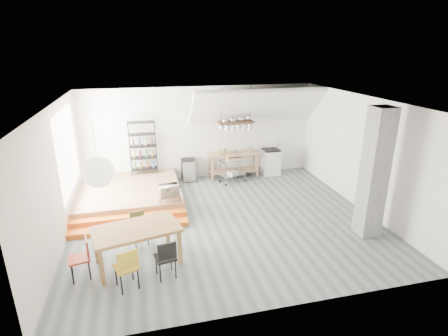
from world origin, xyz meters
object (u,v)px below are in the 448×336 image
object	(u,v)px
rolling_cart	(232,167)
mini_fridge	(188,170)
stove	(270,161)
dining_table	(136,232)

from	to	relation	value
rolling_cart	mini_fridge	world-z (taller)	rolling_cart
stove	mini_fridge	distance (m)	3.02
stove	rolling_cart	bearing A→B (deg)	-163.78
dining_table	mini_fridge	world-z (taller)	dining_table
mini_fridge	rolling_cart	bearing A→B (deg)	-19.03
rolling_cart	mini_fridge	size ratio (longest dim) A/B	1.20
dining_table	rolling_cart	bearing A→B (deg)	39.29
rolling_cart	dining_table	bearing A→B (deg)	-146.67
dining_table	mini_fridge	distance (m)	5.00
dining_table	mini_fridge	xyz separation A→B (m)	(1.77, 4.66, -0.37)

